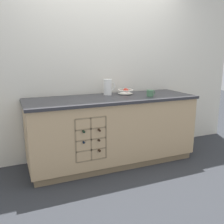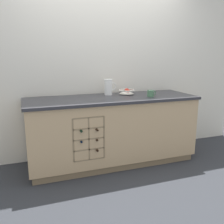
{
  "view_description": "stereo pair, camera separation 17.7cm",
  "coord_description": "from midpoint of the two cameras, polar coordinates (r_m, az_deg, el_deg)",
  "views": [
    {
      "loc": [
        -1.25,
        -2.95,
        1.44
      ],
      "look_at": [
        0.0,
        0.0,
        0.7
      ],
      "focal_mm": 40.0,
      "sensor_mm": 36.0,
      "label": 1
    },
    {
      "loc": [
        -1.08,
        -3.01,
        1.44
      ],
      "look_at": [
        0.0,
        0.0,
        0.7
      ],
      "focal_mm": 40.0,
      "sensor_mm": 36.0,
      "label": 2
    }
  ],
  "objects": [
    {
      "name": "fruit_bowl",
      "position": [
        3.5,
        4.81,
        4.74
      ],
      "size": [
        0.22,
        0.22,
        0.08
      ],
      "color": "silver",
      "rests_on": "kitchen_island"
    },
    {
      "name": "white_pitcher",
      "position": [
        3.42,
        0.7,
        5.78
      ],
      "size": [
        0.17,
        0.11,
        0.21
      ],
      "color": "white",
      "rests_on": "kitchen_island"
    },
    {
      "name": "kitchen_island",
      "position": [
        3.35,
        1.47,
        -4.12
      ],
      "size": [
        2.23,
        0.76,
        0.9
      ],
      "color": "#8B7354",
      "rests_on": "ground_plane"
    },
    {
      "name": "back_wall",
      "position": [
        3.6,
        -0.86,
        10.38
      ],
      "size": [
        4.59,
        0.06,
        2.55
      ],
      "primitive_type": "cube",
      "color": "silver",
      "rests_on": "ground_plane"
    },
    {
      "name": "ground_plane",
      "position": [
        3.51,
        1.47,
        -11.21
      ],
      "size": [
        14.0,
        14.0,
        0.0
      ],
      "primitive_type": "plane",
      "color": "#2D3035"
    },
    {
      "name": "ceramic_mug",
      "position": [
        3.34,
        10.36,
        4.2
      ],
      "size": [
        0.13,
        0.09,
        0.08
      ],
      "color": "#4C7A56",
      "rests_on": "kitchen_island"
    }
  ]
}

